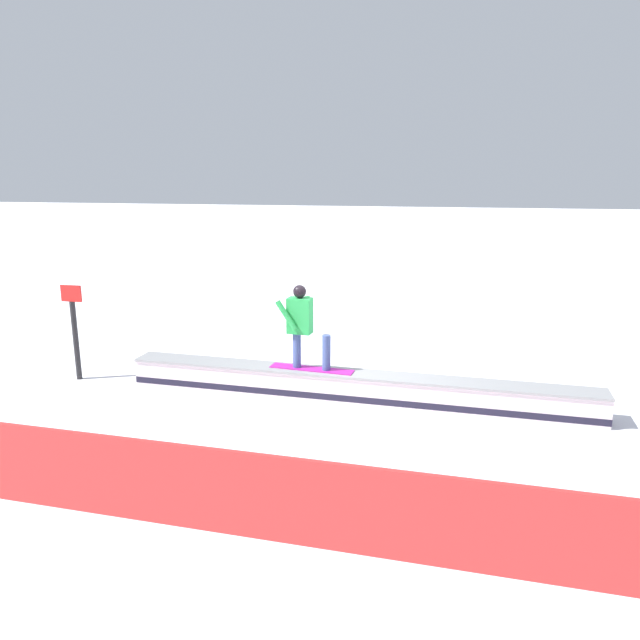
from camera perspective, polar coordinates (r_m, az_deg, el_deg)
The scene contains 5 objects.
ground_plane at distance 10.30m, azimuth 3.22°, elevation -7.64°, with size 120.00×120.00×0.00m, color white.
grind_box at distance 10.22m, azimuth 3.24°, elevation -6.45°, with size 7.96×0.80×0.50m.
snowboarder at distance 10.11m, azimuth -1.63°, elevation -0.38°, with size 1.46×0.42×1.44m.
safety_fence at distance 6.46m, azimuth -2.89°, elevation -16.72°, with size 12.50×0.06×0.97m, color red.
trail_marker at distance 11.94m, azimuth -22.20°, elevation -0.82°, with size 0.40×0.10×1.78m.
Camera 1 is at (-1.50, 9.47, 3.76)m, focal length 33.81 mm.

